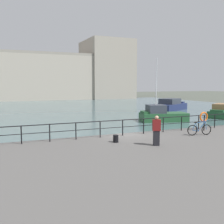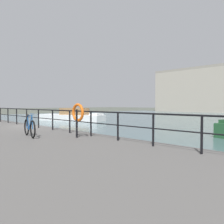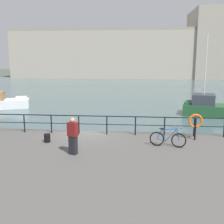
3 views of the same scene
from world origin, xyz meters
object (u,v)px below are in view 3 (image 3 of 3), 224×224
object	(u,v)px
parked_bicycle	(168,139)
life_ring_stand	(196,122)
harbor_building	(149,53)
mooring_bollard	(47,138)
standing_person	(73,136)
moored_blue_motorboat	(211,108)

from	to	relation	value
parked_bicycle	life_ring_stand	world-z (taller)	life_ring_stand
harbor_building	mooring_bollard	size ratio (longest dim) A/B	141.20
harbor_building	life_ring_stand	size ratio (longest dim) A/B	44.47
parked_bicycle	standing_person	xyz separation A→B (m)	(-4.35, -1.45, 0.47)
harbor_building	moored_blue_motorboat	bearing A→B (deg)	-86.17
parked_bicycle	mooring_bollard	size ratio (longest dim) A/B	3.98
harbor_building	mooring_bollard	world-z (taller)	harbor_building
life_ring_stand	standing_person	size ratio (longest dim) A/B	0.83
life_ring_stand	standing_person	bearing A→B (deg)	-154.83
mooring_bollard	moored_blue_motorboat	bearing A→B (deg)	46.92
standing_person	parked_bicycle	bearing A→B (deg)	-47.51
moored_blue_motorboat	parked_bicycle	world-z (taller)	moored_blue_motorboat
harbor_building	moored_blue_motorboat	distance (m)	53.20
harbor_building	standing_person	size ratio (longest dim) A/B	36.76
mooring_bollard	standing_person	distance (m)	2.49
harbor_building	mooring_bollard	distance (m)	65.72
parked_bicycle	standing_person	world-z (taller)	standing_person
harbor_building	moored_blue_motorboat	size ratio (longest dim) A/B	8.41
moored_blue_motorboat	mooring_bollard	size ratio (longest dim) A/B	16.80
parked_bicycle	life_ring_stand	xyz separation A→B (m)	(1.57, 1.34, 0.59)
harbor_building	standing_person	bearing A→B (deg)	-95.30
parked_bicycle	mooring_bollard	xyz separation A→B (m)	(-6.10, 0.20, -0.17)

